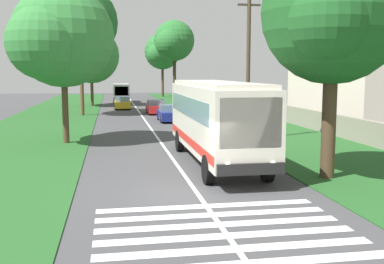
# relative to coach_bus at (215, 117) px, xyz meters

# --- Properties ---
(ground) EXTENTS (160.00, 160.00, 0.00)m
(ground) POSITION_rel_coach_bus_xyz_m (-5.47, 1.80, -2.15)
(ground) COLOR #424244
(grass_verge_left) EXTENTS (120.00, 8.00, 0.04)m
(grass_verge_left) POSITION_rel_coach_bus_xyz_m (9.53, 10.00, -2.13)
(grass_verge_left) COLOR #235623
(grass_verge_left) RESTS_ON ground
(grass_verge_right) EXTENTS (120.00, 8.00, 0.04)m
(grass_verge_right) POSITION_rel_coach_bus_xyz_m (9.53, -6.40, -2.13)
(grass_verge_right) COLOR #235623
(grass_verge_right) RESTS_ON ground
(centre_line) EXTENTS (110.00, 0.16, 0.01)m
(centre_line) POSITION_rel_coach_bus_xyz_m (9.53, 1.80, -2.14)
(centre_line) COLOR silver
(centre_line) RESTS_ON ground
(coach_bus) EXTENTS (11.16, 2.62, 3.73)m
(coach_bus) POSITION_rel_coach_bus_xyz_m (0.00, 0.00, 0.00)
(coach_bus) COLOR silver
(coach_bus) RESTS_ON ground
(zebra_crossing) EXTENTS (4.95, 6.80, 0.01)m
(zebra_crossing) POSITION_rel_coach_bus_xyz_m (-9.04, 1.80, -2.14)
(zebra_crossing) COLOR silver
(zebra_crossing) RESTS_ON ground
(trailing_car_0) EXTENTS (4.30, 1.78, 1.43)m
(trailing_car_0) POSITION_rel_coach_bus_xyz_m (18.59, -0.19, -1.48)
(trailing_car_0) COLOR navy
(trailing_car_0) RESTS_ON ground
(trailing_car_1) EXTENTS (4.30, 1.78, 1.43)m
(trailing_car_1) POSITION_rel_coach_bus_xyz_m (26.03, 0.25, -1.48)
(trailing_car_1) COLOR #B21E1E
(trailing_car_1) RESTS_ON ground
(trailing_car_2) EXTENTS (4.30, 1.78, 1.43)m
(trailing_car_2) POSITION_rel_coach_bus_xyz_m (32.77, 3.43, -1.48)
(trailing_car_2) COLOR gold
(trailing_car_2) RESTS_ON ground
(trailing_minibus_0) EXTENTS (6.00, 2.14, 2.53)m
(trailing_minibus_0) POSITION_rel_coach_bus_xyz_m (44.42, 3.30, -0.60)
(trailing_minibus_0) COLOR silver
(trailing_minibus_0) RESTS_ON ground
(roadside_tree_left_0) EXTENTS (8.01, 6.80, 9.55)m
(roadside_tree_left_0) POSITION_rel_coach_bus_xyz_m (37.95, 7.13, 3.87)
(roadside_tree_left_0) COLOR #4C3826
(roadside_tree_left_0) RESTS_ON grass_verge_left
(roadside_tree_left_1) EXTENTS (8.24, 7.09, 12.35)m
(roadside_tree_left_1) POSITION_rel_coach_bus_xyz_m (25.42, 7.54, 6.52)
(roadside_tree_left_1) COLOR brown
(roadside_tree_left_1) RESTS_ON grass_verge_left
(roadside_tree_left_2) EXTENTS (6.95, 5.83, 9.07)m
(roadside_tree_left_2) POSITION_rel_coach_bus_xyz_m (7.26, 7.51, 3.89)
(roadside_tree_left_2) COLOR #4C3826
(roadside_tree_left_2) RESTS_ON grass_verge_left
(roadside_tree_right_0) EXTENTS (7.04, 5.73, 11.42)m
(roadside_tree_right_0) POSITION_rel_coach_bus_xyz_m (45.90, -4.16, 6.26)
(roadside_tree_right_0) COLOR #3D2D1E
(roadside_tree_right_0) RESTS_ON grass_verge_right
(roadside_tree_right_1) EXTENTS (6.79, 6.00, 10.55)m
(roadside_tree_right_1) POSITION_rel_coach_bus_xyz_m (58.13, -3.83, 5.30)
(roadside_tree_right_1) COLOR #4C3826
(roadside_tree_right_1) RESTS_ON grass_verge_right
(roadside_tree_right_2) EXTENTS (6.28, 5.44, 9.08)m
(roadside_tree_right_2) POSITION_rel_coach_bus_xyz_m (-3.65, -3.58, 4.11)
(roadside_tree_right_2) COLOR #4C3826
(roadside_tree_right_2) RESTS_ON grass_verge_right
(utility_pole) EXTENTS (0.24, 1.40, 8.70)m
(utility_pole) POSITION_rel_coach_bus_xyz_m (6.76, -3.54, 2.39)
(utility_pole) COLOR #473828
(utility_pole) RESTS_ON grass_verge_right
(roadside_wall) EXTENTS (70.00, 0.40, 1.39)m
(roadside_wall) POSITION_rel_coach_bus_xyz_m (14.53, -9.80, -1.41)
(roadside_wall) COLOR gray
(roadside_wall) RESTS_ON grass_verge_right
(roadside_building) EXTENTS (14.59, 9.78, 7.48)m
(roadside_building) POSITION_rel_coach_bus_xyz_m (15.48, -16.85, 1.64)
(roadside_building) COLOR beige
(roadside_building) RESTS_ON ground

